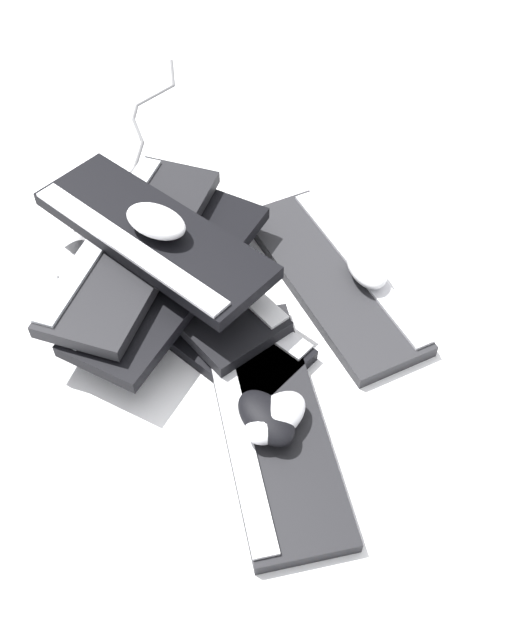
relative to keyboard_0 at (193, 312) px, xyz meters
name	(u,v)px	position (x,y,z in m)	size (l,w,h in m)	color
ground_plane	(229,364)	(-0.11, 0.05, -0.01)	(3.20, 3.20, 0.00)	white
keyboard_0	(193,312)	(0.00, 0.00, 0.00)	(0.46, 0.23, 0.03)	black
keyboard_1	(270,423)	(-0.23, 0.12, 0.00)	(0.41, 0.42, 0.03)	black
keyboard_2	(333,278)	(-0.17, -0.20, 0.00)	(0.45, 0.36, 0.03)	#232326
keyboard_3	(181,271)	(0.06, -0.05, 0.03)	(0.46, 0.29, 0.03)	black
keyboard_4	(169,276)	(0.05, -0.01, 0.06)	(0.17, 0.45, 0.03)	black
keyboard_5	(132,247)	(0.12, -0.01, 0.09)	(0.24, 0.46, 0.03)	black
keyboard_6	(152,235)	(0.09, -0.02, 0.12)	(0.46, 0.22, 0.03)	black
mouse_0	(78,270)	(0.23, 0.03, 0.01)	(0.11, 0.07, 0.04)	#B7B7BC
mouse_1	(156,221)	(0.08, -0.02, 0.16)	(0.11, 0.07, 0.04)	silver
mouse_2	(276,417)	(-0.24, 0.13, 0.04)	(0.11, 0.07, 0.04)	#B7B7BC
mouse_3	(266,418)	(-0.23, 0.14, 0.04)	(0.11, 0.07, 0.04)	black
mouse_4	(69,254)	(0.27, 0.01, 0.01)	(0.11, 0.07, 0.04)	silver
mouse_5	(367,266)	(-0.22, -0.22, 0.04)	(0.11, 0.07, 0.04)	silver
cable_0	(128,158)	(0.36, -0.29, -0.01)	(0.32, 0.74, 0.01)	#59595B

